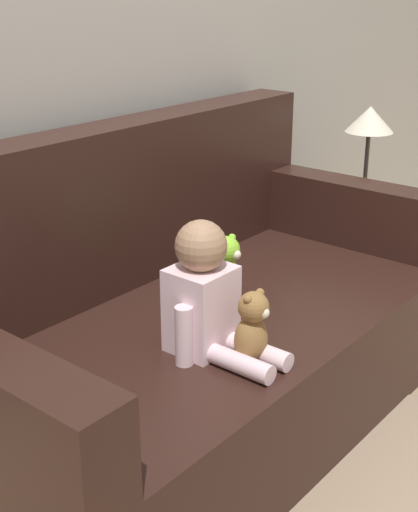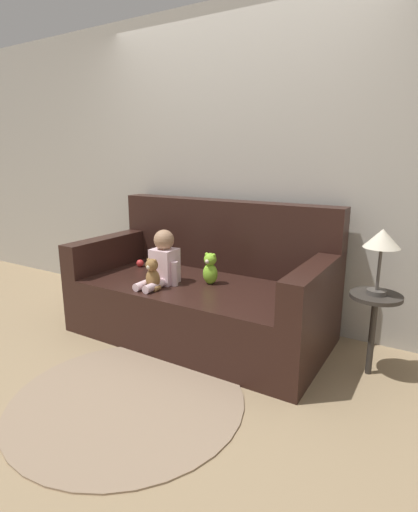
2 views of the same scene
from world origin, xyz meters
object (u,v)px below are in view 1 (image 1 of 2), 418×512
object	(u,v)px
teddy_bear_brown	(252,330)
side_table	(367,157)
person_baby	(207,299)
toy_ball	(29,372)
plush_toy_side	(226,269)
couch	(192,331)

from	to	relation	value
teddy_bear_brown	side_table	bearing A→B (deg)	15.80
person_baby	toy_ball	size ratio (longest dim) A/B	6.36
teddy_bear_brown	plush_toy_side	xyz separation A→B (m)	(0.29, 0.33, 0.01)
couch	plush_toy_side	size ratio (longest dim) A/B	8.16
toy_ball	side_table	distance (m)	1.97
teddy_bear_brown	person_baby	bearing A→B (deg)	97.98
person_baby	side_table	world-z (taller)	side_table
couch	toy_ball	size ratio (longest dim) A/B	30.47
toy_ball	side_table	bearing A→B (deg)	-0.21
teddy_bear_brown	toy_ball	bearing A→B (deg)	139.02
couch	plush_toy_side	distance (m)	0.26
teddy_bear_brown	side_table	world-z (taller)	side_table
plush_toy_side	toy_ball	bearing A→B (deg)	173.06
couch	plush_toy_side	world-z (taller)	couch
toy_ball	side_table	size ratio (longest dim) A/B	0.07
teddy_bear_brown	toy_ball	size ratio (longest dim) A/B	3.57
plush_toy_side	toy_ball	size ratio (longest dim) A/B	3.73
toy_ball	couch	bearing A→B (deg)	-1.81
couch	teddy_bear_brown	bearing A→B (deg)	-115.59
person_baby	plush_toy_side	world-z (taller)	person_baby
teddy_bear_brown	plush_toy_side	bearing A→B (deg)	47.96
couch	teddy_bear_brown	world-z (taller)	couch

